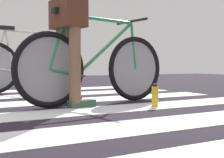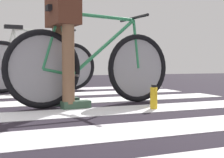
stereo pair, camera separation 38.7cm
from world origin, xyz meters
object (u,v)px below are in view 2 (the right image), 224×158
cyclist_1_of_3 (63,35)px  water_bottle (154,98)px  bicycle_1_of_3 (94,66)px  bicycle_3_of_3 (39,65)px

cyclist_1_of_3 → water_bottle: cyclist_1_of_3 is taller
bicycle_1_of_3 → bicycle_3_of_3: 1.66m
bicycle_1_of_3 → water_bottle: bicycle_1_of_3 is taller
bicycle_3_of_3 → water_bottle: 2.23m
bicycle_1_of_3 → cyclist_1_of_3: size_ratio=1.68×
bicycle_1_of_3 → cyclist_1_of_3: cyclist_1_of_3 is taller
bicycle_1_of_3 → cyclist_1_of_3: (-0.31, -0.04, 0.28)m
bicycle_3_of_3 → cyclist_1_of_3: bearing=-97.0°
bicycle_1_of_3 → cyclist_1_of_3: bearing=180.0°
cyclist_1_of_3 → water_bottle: bearing=-36.9°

